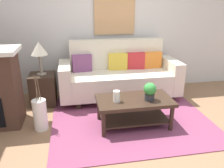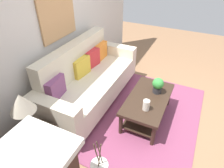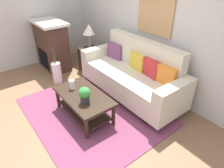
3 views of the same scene
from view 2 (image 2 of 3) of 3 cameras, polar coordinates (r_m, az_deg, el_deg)
name	(u,v)px [view 2 (image 2 of 3)]	position (r m, az deg, el deg)	size (l,w,h in m)	color
ground_plane	(165,124)	(3.39, 15.10, -11.06)	(9.32, 9.32, 0.00)	#8C6647
wall_back	(56,25)	(3.39, -15.99, 16.17)	(5.32, 0.10, 2.70)	silver
area_rug	(136,114)	(3.45, 7.01, -8.67)	(2.44, 2.00, 0.01)	#843D5B
couch	(89,81)	(3.50, -6.79, 0.97)	(2.20, 0.84, 1.08)	beige
throw_pillow_plum	(56,88)	(2.98, -16.04, -1.14)	(0.36, 0.12, 0.32)	#7A4270
throw_pillow_mustard	(81,67)	(3.43, -8.88, 4.93)	(0.36, 0.12, 0.32)	gold
throw_pillow_crimson	(92,58)	(3.67, -5.95, 7.37)	(0.36, 0.12, 0.32)	red
throw_pillow_orange	(100,51)	(3.94, -3.38, 9.48)	(0.36, 0.12, 0.32)	orange
coffee_table	(147,103)	(3.21, 10.26, -5.58)	(1.10, 0.60, 0.43)	#332319
tabletop_vase	(146,105)	(2.87, 9.89, -6.06)	(0.10, 0.10, 0.16)	white
potted_plant_tabletop	(158,85)	(3.20, 13.15, -0.30)	(0.18, 0.18, 0.26)	#2D2D33
side_table	(37,147)	(2.80, -21.06, -16.73)	(0.44, 0.44, 0.56)	#332319
table_lamp	(22,105)	(2.31, -24.73, -5.46)	(0.28, 0.28, 0.57)	gray
floor_vase_branch_a	(100,153)	(2.14, -3.63, -19.26)	(0.01, 0.01, 0.36)	brown
floor_vase_branch_b	(97,154)	(2.13, -4.48, -19.67)	(0.01, 0.01, 0.36)	brown
floor_vase_branch_c	(100,156)	(2.12, -3.60, -20.02)	(0.01, 0.01, 0.36)	brown
framed_painting	(58,14)	(3.30, -15.50, 19.02)	(0.80, 0.03, 0.77)	tan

